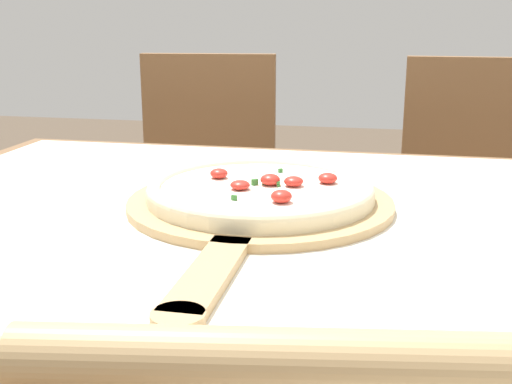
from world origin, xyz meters
The scene contains 7 objects.
dining_table centered at (0.00, 0.00, 0.62)m, with size 1.22×0.97×0.72m.
towel_cloth centered at (0.00, 0.00, 0.72)m, with size 1.14×0.89×0.00m.
pizza_peel centered at (-0.01, 0.03, 0.73)m, with size 0.38×0.58×0.01m.
pizza centered at (0.00, 0.05, 0.75)m, with size 0.32×0.32×0.04m.
rolling_pin centered at (0.08, -0.40, 0.75)m, with size 0.45×0.10×0.05m.
chair_left centered at (-0.33, 0.87, 0.51)m, with size 0.44×0.44×0.88m.
chair_right centered at (0.40, 0.87, 0.51)m, with size 0.40×0.40×0.88m.
Camera 1 is at (0.17, -0.80, 0.99)m, focal length 45.00 mm.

